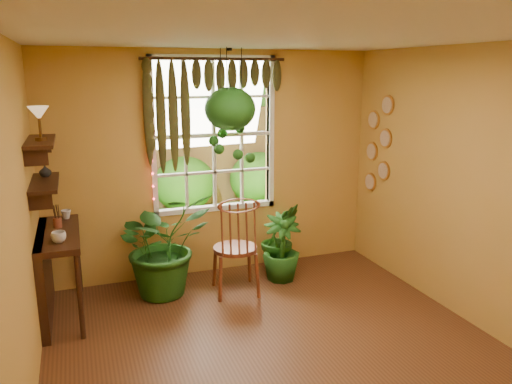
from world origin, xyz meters
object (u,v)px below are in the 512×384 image
windsor_chair (236,261)px  hanging_basket (230,116)px  potted_plant_mid (280,238)px  counter_ledge (49,266)px  potted_plant_left (163,244)px

windsor_chair → hanging_basket: size_ratio=1.00×
potted_plant_mid → hanging_basket: hanging_basket is taller
counter_ledge → windsor_chair: size_ratio=0.91×
windsor_chair → potted_plant_left: windsor_chair is taller
counter_ledge → windsor_chair: windsor_chair is taller
windsor_chair → hanging_basket: (0.11, 0.50, 1.57)m
counter_ledge → potted_plant_mid: bearing=6.3°
potted_plant_left → potted_plant_mid: (1.46, 0.12, -0.14)m
potted_plant_left → hanging_basket: size_ratio=0.88×
counter_ledge → potted_plant_mid: (2.63, 0.29, -0.11)m
windsor_chair → potted_plant_mid: (0.70, 0.39, 0.06)m
windsor_chair → potted_plant_left: 0.83m
windsor_chair → hanging_basket: 1.65m
potted_plant_left → hanging_basket: hanging_basket is taller
windsor_chair → hanging_basket: hanging_basket is taller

